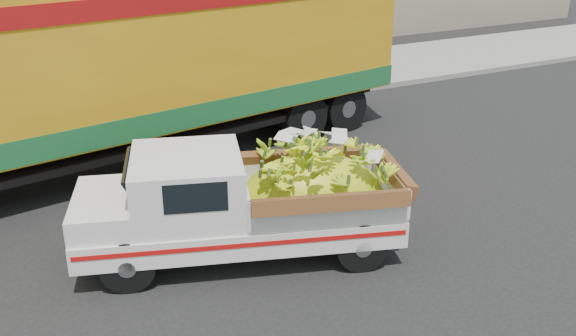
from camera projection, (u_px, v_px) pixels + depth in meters
name	position (u px, v px, depth m)	size (l,w,h in m)	color
ground	(302.00, 257.00, 9.73)	(100.00, 100.00, 0.00)	black
curb	(161.00, 118.00, 15.67)	(60.00, 0.25, 0.15)	gray
sidewalk	(139.00, 96.00, 17.39)	(60.00, 4.00, 0.14)	gray
pickup_truck	(263.00, 199.00, 9.53)	(5.01, 3.07, 1.65)	black
semi_trailer	(132.00, 61.00, 12.38)	(12.08, 4.53, 3.80)	black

